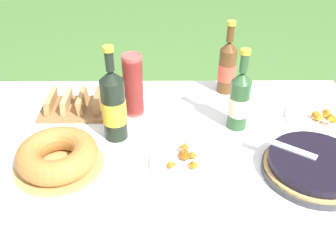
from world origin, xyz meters
The scene contains 12 objects.
garden_table centered at (0.00, 0.00, 0.62)m, with size 1.47×1.11×0.68m.
tablecloth centered at (0.00, 0.00, 0.67)m, with size 1.48×1.12×0.10m.
berry_tart centered at (0.46, -0.04, 0.72)m, with size 0.32×0.32×0.06m.
serving_knife centered at (0.48, -0.06, 0.75)m, with size 0.32×0.23×0.01m.
bundt_cake centered at (-0.34, 0.00, 0.73)m, with size 0.28×0.28×0.09m.
cup_stack centered at (-0.12, 0.31, 0.81)m, with size 0.07×0.07×0.24m.
cider_bottle_green centered at (0.26, 0.21, 0.80)m, with size 0.07×0.07×0.30m.
cider_bottle_amber centered at (0.25, 0.47, 0.80)m, with size 0.07×0.07×0.30m.
juice_bottle_red centered at (-0.17, 0.16, 0.82)m, with size 0.08×0.08×0.34m.
snack_plate_left centered at (0.05, 0.01, 0.70)m, with size 0.21×0.21×0.06m.
snack_plate_right centered at (0.57, 0.25, 0.70)m, with size 0.22×0.22×0.06m.
bread_board centered at (-0.35, 0.32, 0.71)m, with size 0.26×0.18×0.07m.
Camera 1 is at (-0.00, -0.90, 1.48)m, focal length 40.00 mm.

